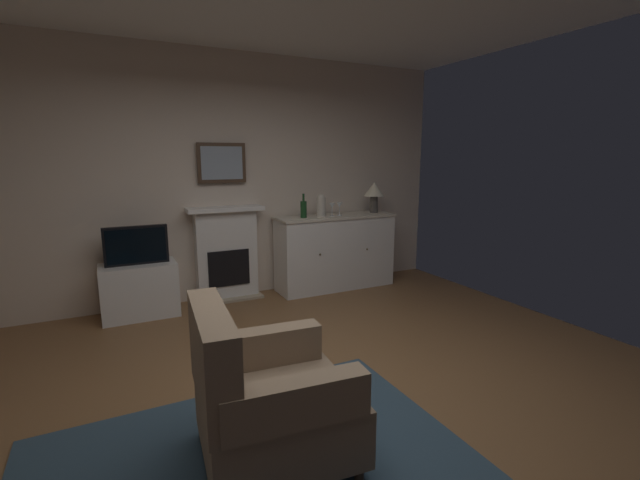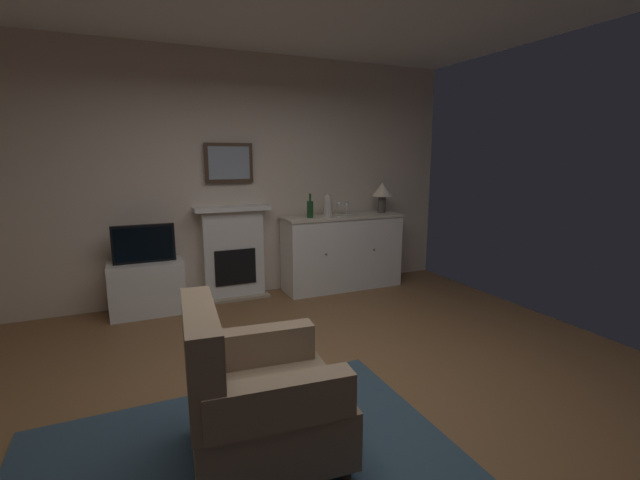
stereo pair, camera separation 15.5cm
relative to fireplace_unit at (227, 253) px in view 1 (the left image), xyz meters
name	(u,v)px [view 1 (the left image)]	position (x,y,z in m)	size (l,w,h in m)	color
ground_plane	(333,408)	(0.07, -2.51, -0.60)	(5.64, 5.33, 0.10)	brown
wall_rear	(227,178)	(0.07, 0.13, 0.87)	(5.64, 0.06, 2.83)	beige
area_rug	(252,470)	(-0.63, -2.91, -0.54)	(2.37, 1.68, 0.02)	#2D4251
fireplace_unit	(227,253)	(0.00, 0.00, 0.00)	(0.87, 0.30, 1.10)	white
framed_picture	(222,163)	(0.00, 0.05, 1.04)	(0.55, 0.04, 0.45)	#473323
sideboard_cabinet	(335,252)	(1.35, -0.18, -0.08)	(1.54, 0.49, 0.94)	white
table_lamp	(374,191)	(1.93, -0.18, 0.67)	(0.26, 0.26, 0.40)	#4C4742
wine_bottle	(304,209)	(0.90, -0.21, 0.50)	(0.08, 0.08, 0.29)	#193F1E
wine_glass_left	(332,206)	(1.28, -0.23, 0.51)	(0.07, 0.07, 0.16)	silver
wine_glass_center	(339,206)	(1.39, -0.22, 0.51)	(0.07, 0.07, 0.16)	silver
vase_decorative	(321,205)	(1.13, -0.23, 0.53)	(0.11, 0.11, 0.28)	beige
tv_cabinet	(140,290)	(-0.97, -0.16, -0.26)	(0.75, 0.42, 0.57)	white
tv_set	(136,245)	(-0.97, -0.19, 0.22)	(0.62, 0.07, 0.40)	black
armchair	(265,399)	(-0.54, -2.88, -0.17)	(0.87, 0.84, 0.92)	#8C7259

